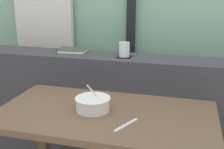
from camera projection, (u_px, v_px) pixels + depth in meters
The scene contains 7 objects.
dark_console_ledge at pixel (118, 114), 2.14m from camera, with size 2.80×0.28×0.89m, color #38383D.
breakfast_table at pixel (105, 132), 1.54m from camera, with size 1.15×0.62×0.72m.
coaster_square at pixel (124, 57), 1.99m from camera, with size 0.10×0.10×0.01m, color black.
juice_glass at pixel (124, 50), 1.97m from camera, with size 0.07×0.07×0.10m.
closed_book at pixel (73, 51), 2.13m from camera, with size 0.22×0.17×0.03m.
soup_bowl at pixel (93, 104), 1.52m from camera, with size 0.19×0.19×0.15m.
fork_utensil at pixel (126, 125), 1.36m from camera, with size 0.02×0.17×0.01m, color silver.
Camera 1 is at (0.47, -1.36, 1.35)m, focal length 45.80 mm.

